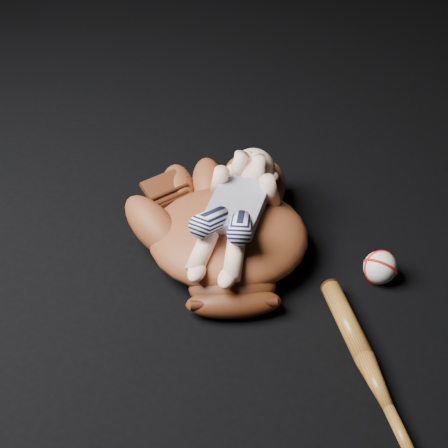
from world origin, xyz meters
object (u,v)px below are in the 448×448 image
Objects in this scene: baseball_glove at (228,230)px; newborn_baby at (233,211)px; baseball at (380,267)px; baseball_bat at (369,368)px.

baseball_glove is 0.06m from newborn_baby.
baseball_glove is 6.90× the size of baseball.
baseball_bat is (0.32, -0.23, -0.05)m from baseball_glove.
baseball_glove reaches higher than baseball_bat.
baseball_glove reaches higher than baseball.
baseball_glove is 1.15× the size of baseball_bat.
baseball is at bearing -15.99° from baseball_glove.
baseball_glove is 0.31m from baseball.
newborn_baby is (0.01, -0.00, 0.05)m from baseball_glove.
newborn_baby is 5.45× the size of baseball.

